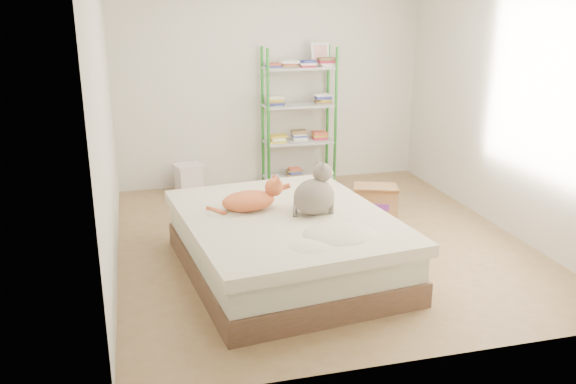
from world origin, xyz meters
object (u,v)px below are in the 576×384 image
object	(u,v)px
orange_cat	(248,198)
shelf_unit	(299,113)
bed	(285,243)
white_bin	(189,179)
grey_cat	(314,189)
cardboard_box	(375,201)

from	to	relation	value
orange_cat	shelf_unit	bearing A→B (deg)	58.17
bed	white_bin	bearing A→B (deg)	96.38
bed	orange_cat	distance (m)	0.50
white_bin	grey_cat	bearing A→B (deg)	-71.85
shelf_unit	cardboard_box	distance (m)	1.59
shelf_unit	bed	bearing A→B (deg)	-108.01
cardboard_box	white_bin	size ratio (longest dim) A/B	1.54
bed	shelf_unit	xyz separation A→B (m)	(0.80, 2.46, 0.64)
bed	white_bin	size ratio (longest dim) A/B	6.07
grey_cat	orange_cat	bearing A→B (deg)	52.70
shelf_unit	white_bin	xyz separation A→B (m)	(-1.38, -0.03, -0.72)
orange_cat	cardboard_box	bearing A→B (deg)	25.04
grey_cat	cardboard_box	distance (m)	1.69
bed	white_bin	world-z (taller)	bed
grey_cat	cardboard_box	xyz separation A→B (m)	(1.05, 1.19, -0.58)
bed	white_bin	distance (m)	2.50
grey_cat	cardboard_box	world-z (taller)	grey_cat
bed	cardboard_box	xyz separation A→B (m)	(1.29, 1.14, -0.10)
orange_cat	white_bin	size ratio (longest dim) A/B	1.49
orange_cat	cardboard_box	size ratio (longest dim) A/B	0.96
bed	grey_cat	size ratio (longest dim) A/B	5.06
shelf_unit	cardboard_box	world-z (taller)	shelf_unit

